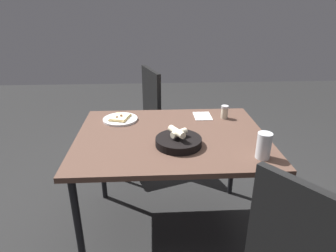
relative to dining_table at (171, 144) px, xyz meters
The scene contains 8 objects.
ground 0.68m from the dining_table, ahead, with size 8.00×8.00×0.00m, color #242424.
dining_table is the anchor object (origin of this frame).
pizza_plate 0.43m from the dining_table, 52.63° to the left, with size 0.24×0.24×0.04m.
bread_basket 0.17m from the dining_table, 167.71° to the right, with size 0.26×0.26×0.11m.
beer_glass 0.57m from the dining_table, 123.97° to the right, with size 0.08×0.08×0.14m.
pepper_shaker 0.48m from the dining_table, 56.52° to the right, with size 0.05×0.05×0.09m.
napkin 0.39m from the dining_table, 38.86° to the right, with size 0.16×0.12×0.00m.
chair_near 0.96m from the dining_table, 13.96° to the left, with size 0.56×0.56×0.94m.
Camera 1 is at (-1.63, 0.11, 1.50)m, focal length 31.30 mm.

